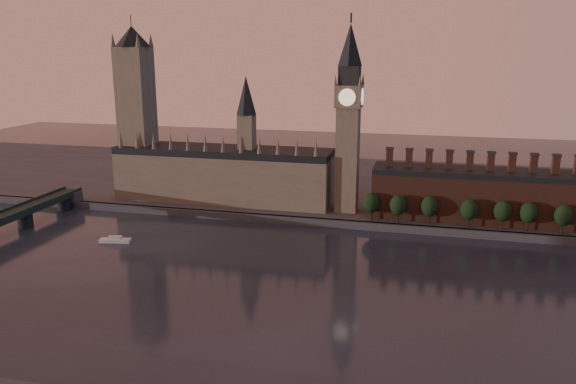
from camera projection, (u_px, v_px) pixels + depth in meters
The scene contains 14 objects.
ground at pixel (279, 294), 217.75m from camera, with size 900.00×900.00×0.00m, color black.
north_bank at pixel (346, 186), 384.75m from camera, with size 900.00×182.00×4.00m.
palace_of_westminster at pixel (225, 172), 335.71m from camera, with size 130.00×30.30×74.00m.
victoria_tower at pixel (136, 106), 339.71m from camera, with size 24.00×24.00×108.00m.
big_ben at pixel (348, 117), 304.99m from camera, with size 15.00×15.00×107.00m.
chimney_block at pixel (477, 194), 298.07m from camera, with size 110.00×25.00×37.00m.
embankment_tree_0 at pixel (371, 203), 297.59m from camera, with size 8.60×8.60×14.88m.
embankment_tree_1 at pixel (398, 205), 293.12m from camera, with size 8.60×8.60×14.88m.
embankment_tree_2 at pixel (430, 206), 290.83m from camera, with size 8.60×8.60×14.88m.
embankment_tree_3 at pixel (469, 210), 284.86m from camera, with size 8.60×8.60×14.88m.
embankment_tree_4 at pixel (503, 211), 282.20m from camera, with size 8.60×8.60×14.88m.
embankment_tree_5 at pixel (529, 213), 279.55m from camera, with size 8.60×8.60×14.88m.
embankment_tree_6 at pixel (563, 215), 274.75m from camera, with size 8.60×8.60×14.88m.
river_boat at pixel (115, 240), 276.83m from camera, with size 15.74×7.26×3.04m.
Camera 1 is at (52.17, -194.59, 91.76)m, focal length 35.00 mm.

